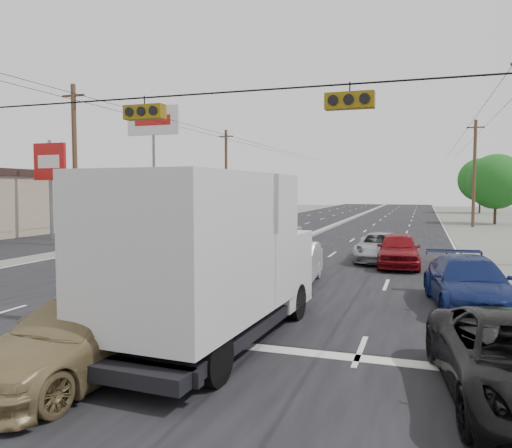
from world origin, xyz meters
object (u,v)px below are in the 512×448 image
Objects in this scene: tree_left_far at (218,188)px; queue_car_d at (469,284)px; utility_pole_left_b at (75,164)px; oncoming_far at (281,231)px; tree_right_mid at (496,182)px; queue_car_b at (294,264)px; utility_pole_left_c at (226,175)px; pole_sign_billboard at (153,128)px; queue_car_c at (380,247)px; oncoming_near at (166,243)px; tree_right_far at (480,180)px; box_truck at (213,257)px; utility_pole_right_c at (474,173)px; queue_car_a at (265,252)px; queue_car_e at (398,250)px; red_sedan at (253,280)px; tan_sedan at (85,335)px; pole_sign_mid at (50,167)px; pole_sign_far at (197,182)px.

tree_left_far reaches higher than queue_car_d.
oncoming_far is (11.10, 7.68, -4.44)m from utility_pole_left_b.
tree_right_mid reaches higher than queue_car_b.
utility_pole_left_c is 0.91× the size of pole_sign_billboard.
utility_pole_left_b is at bearing -78.08° from tree_left_far.
oncoming_near is (-10.41, -2.66, 0.13)m from queue_car_c.
tree_right_far is at bearing 74.64° from queue_car_b.
box_truck is (-12.51, -70.45, -2.95)m from tree_right_far.
queue_car_b is at bearing 92.97° from box_truck.
utility_pole_right_c is 1.27× the size of box_truck.
queue_car_e is at bearing 16.39° from queue_car_a.
red_sedan is at bearing -177.14° from queue_car_d.
queue_car_a is at bearing -65.00° from utility_pole_left_c.
queue_car_e is at bearing 99.79° from queue_car_d.
utility_pole_left_c is 1.89× the size of tan_sedan.
queue_car_d is at bearing -98.00° from tree_right_mid.
pole_sign_mid reaches higher than queue_car_a.
queue_car_a is 6.16m from queue_car_c.
pole_sign_mid is at bearing -24.04° from oncoming_near.
red_sedan is at bearing -66.80° from utility_pole_left_c.
tan_sedan is 25.93m from oncoming_far.
box_truck is at bearing -144.61° from queue_car_d.
utility_pole_right_c is 28.17m from queue_car_e.
tree_right_far reaches higher than queue_car_a.
queue_car_a is (-0.54, 13.23, -0.02)m from tan_sedan.
box_truck is at bearing -64.27° from pole_sign_far.
box_truck is at bearing -100.07° from tree_right_far.
utility_pole_right_c is 2.27× the size of queue_car_a.
tree_left_far is 0.75× the size of tree_right_far.
pole_sign_far is 1.25× the size of oncoming_far.
tree_right_mid reaches higher than box_truck.
queue_car_e is (21.50, -15.29, -8.08)m from pole_sign_billboard.
tree_right_far reaches higher than oncoming_far.
queue_car_b is 1.01× the size of queue_car_e.
utility_pole_left_b reaches higher than queue_car_e.
oncoming_near is at bearing -27.01° from pole_sign_mid.
pole_sign_billboard is at bearing -99.46° from utility_pole_left_c.
pole_sign_mid is 1.52× the size of queue_car_e.
utility_pole_left_c is 2.15× the size of queue_car_b.
queue_car_a is 0.92× the size of oncoming_far.
pole_sign_mid is 42.32m from tree_left_far.
box_truck is 13.67m from queue_car_e.
utility_pole_left_b is 1.40× the size of tree_right_mid.
tree_left_far is at bearing 149.90° from utility_pole_right_c.
tan_sedan is at bearing -103.79° from utility_pole_right_c.
tan_sedan is 10.24m from queue_car_b.
tree_right_far is (1.00, 25.00, 0.62)m from tree_right_mid.
queue_car_a reaches higher than oncoming_far.
utility_pole_right_c is 1.23× the size of tree_right_far.
oncoming_near reaches higher than queue_car_c.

